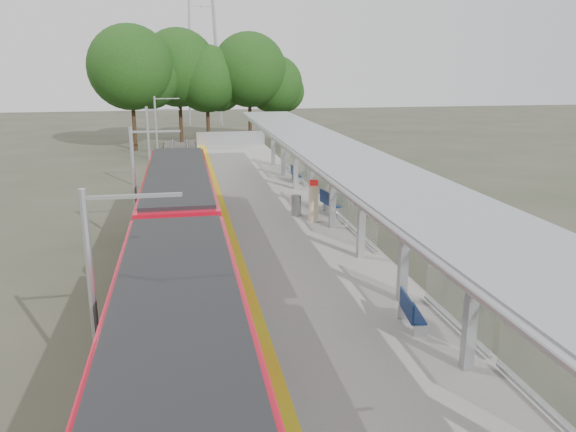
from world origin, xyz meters
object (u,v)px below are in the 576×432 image
Objects in this scene: bench_mid at (329,202)px; info_pillar_far at (314,203)px; train at (180,262)px; litter_bin at (296,205)px; bench_far at (295,174)px; bench_near at (410,311)px.

bench_mid is 1.62m from info_pillar_far.
bench_mid is at bearing 60.73° from info_pillar_far.
train is 10.17m from litter_bin.
train is 29.07× the size of litter_bin.
bench_mid is (6.95, 8.66, -0.49)m from train.
train is 9.50m from info_pillar_far.
bench_mid reaches higher than litter_bin.
bench_mid reaches higher than bench_far.
train is at bearing -136.77° from bench_mid.
bench_mid is 0.84× the size of info_pillar_far.
bench_far is 7.88m from litter_bin.
train reaches higher than litter_bin.
bench_far is (-0.08, 7.70, -0.08)m from bench_mid.
train is 11.11m from bench_mid.
bench_mid is 1.59m from litter_bin.
bench_mid is (0.94, 12.09, 0.07)m from bench_near.
litter_bin is (-1.50, -7.73, -0.01)m from bench_far.
train reaches higher than bench_mid.
litter_bin is at bearing 173.27° from bench_mid.
bench_near is 1.04× the size of bench_far.
train is 17.75m from bench_far.
train reaches higher than bench_far.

